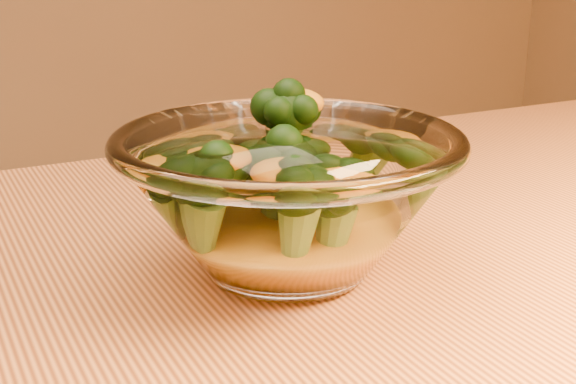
# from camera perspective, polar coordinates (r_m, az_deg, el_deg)

# --- Properties ---
(glass_bowl) EXTENTS (0.23, 0.23, 0.10)m
(glass_bowl) POSITION_cam_1_polar(r_m,az_deg,el_deg) (0.52, -0.00, -0.52)
(glass_bowl) COLOR white
(glass_bowl) RESTS_ON table
(cheese_sauce) EXTENTS (0.12, 0.12, 0.03)m
(cheese_sauce) POSITION_cam_1_polar(r_m,az_deg,el_deg) (0.52, -0.00, -2.71)
(cheese_sauce) COLOR #FFA915
(cheese_sauce) RESTS_ON glass_bowl
(broccoli_heap) EXTENTS (0.17, 0.14, 0.09)m
(broccoli_heap) POSITION_cam_1_polar(r_m,az_deg,el_deg) (0.51, -0.89, 1.21)
(broccoli_heap) COLOR black
(broccoli_heap) RESTS_ON cheese_sauce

